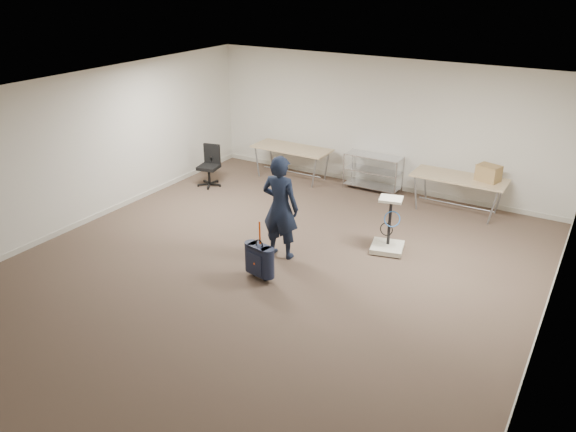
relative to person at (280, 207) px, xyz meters
The scene contains 10 objects.
ground 1.05m from the person, 78.02° to the right, with size 9.00×9.00×0.00m, color #4C3C2E.
room_shell 1.17m from the person, 81.67° to the left, with size 8.00×9.00×9.00m.
folding_table_left 3.83m from the person, 117.74° to the left, with size 1.80×0.75×0.73m.
folding_table_right 3.95m from the person, 59.18° to the left, with size 1.80×0.75×0.73m.
wire_shelf 3.66m from the person, 88.11° to the left, with size 1.22×0.47×0.80m.
person is the anchor object (origin of this frame).
suitcase 1.01m from the person, 80.92° to the right, with size 0.39×0.27×0.97m.
office_chair 3.78m from the person, 146.52° to the left, with size 0.55×0.55×0.90m.
equipment_cart 1.94m from the person, 36.06° to the left, with size 0.64×0.64×0.98m.
cardboard_box 4.28m from the person, 53.69° to the left, with size 0.41×0.31×0.31m, color #956C45.
Camera 1 is at (4.31, -6.60, 4.46)m, focal length 35.00 mm.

